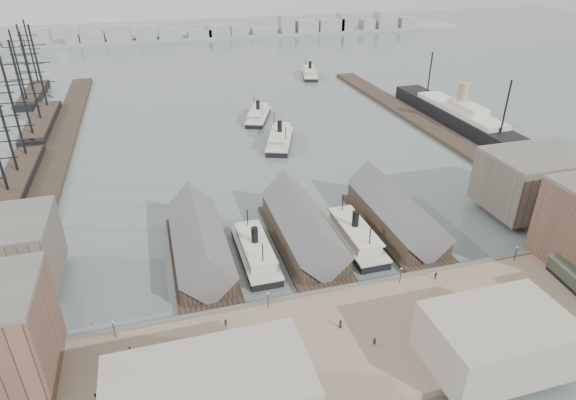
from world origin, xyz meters
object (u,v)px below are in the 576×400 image
object	(u,v)px
horse_cart_center	(281,359)
tram	(568,274)
ferry_docked_west	(255,251)
ocean_steamer	(459,116)
horse_cart_right	(465,333)
horse_cart_left	(141,379)

from	to	relation	value
horse_cart_center	tram	bearing A→B (deg)	-88.78
ferry_docked_west	tram	xyz separation A→B (m)	(63.49, -30.89, 1.85)
tram	horse_cart_center	size ratio (longest dim) A/B	2.27
ocean_steamer	horse_cart_center	bearing A→B (deg)	-135.05
ocean_steamer	horse_cart_right	size ratio (longest dim) A/B	18.67
horse_cart_left	horse_cart_right	distance (m)	59.68
ferry_docked_west	ocean_steamer	world-z (taller)	ocean_steamer
horse_cart_center	horse_cart_right	distance (m)	35.58
ferry_docked_west	horse_cart_left	xyz separation A→B (m)	(-27.41, -33.35, 0.64)
ferry_docked_west	horse_cart_right	world-z (taller)	ferry_docked_west
tram	ferry_docked_west	bearing A→B (deg)	160.09
horse_cart_left	horse_cart_right	size ratio (longest dim) A/B	0.89
tram	horse_cart_center	distance (m)	67.10
ocean_steamer	horse_cart_left	bearing A→B (deg)	-141.37
ferry_docked_west	ocean_steamer	distance (m)	127.59
horse_cart_left	horse_cart_center	bearing A→B (deg)	-52.21
tram	horse_cart_center	bearing A→B (deg)	-169.79
ferry_docked_west	tram	bearing A→B (deg)	-25.95
tram	horse_cart_right	distance (m)	32.62
ferry_docked_west	tram	world-z (taller)	ferry_docked_west
horse_cart_left	horse_cart_right	xyz separation A→B (m)	(59.39, -5.91, 0.05)
horse_cart_left	horse_cart_right	world-z (taller)	horse_cart_right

